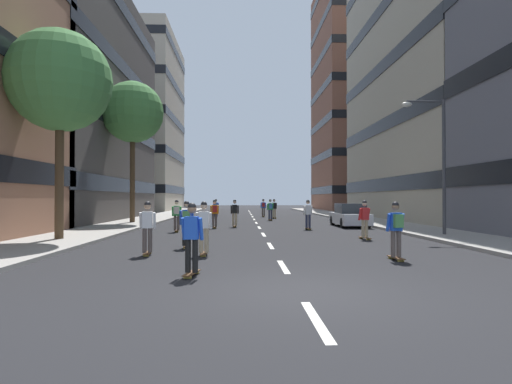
# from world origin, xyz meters

# --- Properties ---
(ground_plane) EXTENTS (145.44, 145.44, 0.00)m
(ground_plane) POSITION_xyz_m (0.00, 24.24, 0.00)
(ground_plane) COLOR black
(sidewalk_left) EXTENTS (3.60, 66.66, 0.14)m
(sidewalk_left) POSITION_xyz_m (-8.98, 27.27, 0.07)
(sidewalk_left) COLOR #9E9991
(sidewalk_left) RESTS_ON ground_plane
(sidewalk_right) EXTENTS (3.60, 66.66, 0.14)m
(sidewalk_right) POSITION_xyz_m (8.98, 27.27, 0.07)
(sidewalk_right) COLOR #9E9991
(sidewalk_right) RESTS_ON ground_plane
(lane_markings) EXTENTS (0.16, 57.20, 0.01)m
(lane_markings) POSITION_xyz_m (0.00, 25.50, 0.00)
(lane_markings) COLOR silver
(lane_markings) RESTS_ON ground_plane
(building_left_mid) EXTENTS (12.25, 23.14, 19.33)m
(building_left_mid) POSITION_xyz_m (-16.84, 26.79, 9.75)
(building_left_mid) COLOR #4C4744
(building_left_mid) RESTS_ON ground_plane
(building_left_far) EXTENTS (12.25, 17.93, 25.43)m
(building_left_far) POSITION_xyz_m (-16.84, 53.70, 12.81)
(building_left_far) COLOR #BCB29E
(building_left_far) RESTS_ON ground_plane
(building_right_mid) EXTENTS (12.25, 22.55, 34.92)m
(building_right_mid) POSITION_xyz_m (16.84, 26.79, 17.55)
(building_right_mid) COLOR #B2A893
(building_right_mid) RESTS_ON ground_plane
(building_right_far) EXTENTS (12.25, 16.46, 34.70)m
(building_right_far) POSITION_xyz_m (16.84, 53.70, 17.44)
(building_right_far) COLOR brown
(building_right_far) RESTS_ON ground_plane
(parked_car_near) EXTENTS (1.82, 4.40, 1.52)m
(parked_car_near) POSITION_xyz_m (5.98, 18.72, 0.70)
(parked_car_near) COLOR silver
(parked_car_near) RESTS_ON ground_plane
(street_tree_near) EXTENTS (4.37, 4.37, 9.00)m
(street_tree_near) POSITION_xyz_m (-8.98, 9.79, 6.92)
(street_tree_near) COLOR #4C3823
(street_tree_near) RESTS_ON sidewalk_left
(street_tree_mid) EXTENTS (4.40, 4.40, 10.14)m
(street_tree_mid) POSITION_xyz_m (-8.98, 21.89, 8.04)
(street_tree_mid) COLOR #4C3823
(street_tree_mid) RESTS_ON sidewalk_left
(streetlamp_right) EXTENTS (2.13, 0.30, 6.50)m
(streetlamp_right) POSITION_xyz_m (8.25, 11.28, 4.14)
(streetlamp_right) COLOR #3F3F44
(streetlamp_right) RESTS_ON sidewalk_right
(skater_0) EXTENTS (0.54, 0.91, 1.78)m
(skater_0) POSITION_xyz_m (-1.56, 18.45, 0.98)
(skater_0) COLOR brown
(skater_0) RESTS_ON ground_plane
(skater_1) EXTENTS (0.55, 0.92, 1.78)m
(skater_1) POSITION_xyz_m (-4.72, 14.81, 1.02)
(skater_1) COLOR brown
(skater_1) RESTS_ON ground_plane
(skater_2) EXTENTS (0.55, 0.91, 1.78)m
(skater_2) POSITION_xyz_m (3.54, 4.05, 1.02)
(skater_2) COLOR brown
(skater_2) RESTS_ON ground_plane
(skater_3) EXTENTS (0.55, 0.92, 1.78)m
(skater_3) POSITION_xyz_m (-2.80, 17.62, 1.02)
(skater_3) COLOR brown
(skater_3) RESTS_ON ground_plane
(skater_4) EXTENTS (0.56, 0.92, 1.78)m
(skater_4) POSITION_xyz_m (-2.35, 1.70, 0.98)
(skater_4) COLOR brown
(skater_4) RESTS_ON ground_plane
(skater_5) EXTENTS (0.55, 0.91, 1.78)m
(skater_5) POSITION_xyz_m (-4.24, 5.43, 0.98)
(skater_5) COLOR brown
(skater_5) RESTS_ON ground_plane
(skater_6) EXTENTS (0.54, 0.91, 1.78)m
(skater_6) POSITION_xyz_m (-3.21, 7.37, 1.02)
(skater_6) COLOR brown
(skater_6) RESTS_ON ground_plane
(skater_7) EXTENTS (0.55, 0.91, 1.78)m
(skater_7) POSITION_xyz_m (-3.51, 31.04, 1.02)
(skater_7) COLOR brown
(skater_7) RESTS_ON ground_plane
(skater_8) EXTENTS (0.53, 0.90, 1.78)m
(skater_8) POSITION_xyz_m (-2.38, 5.31, 0.98)
(skater_8) COLOR brown
(skater_8) RESTS_ON ground_plane
(skater_9) EXTENTS (0.54, 0.91, 1.78)m
(skater_9) POSITION_xyz_m (1.07, 32.95, 1.02)
(skater_9) COLOR brown
(skater_9) RESTS_ON ground_plane
(skater_10) EXTENTS (0.57, 0.92, 1.78)m
(skater_10) POSITION_xyz_m (4.46, 10.32, 0.98)
(skater_10) COLOR brown
(skater_10) RESTS_ON ground_plane
(skater_11) EXTENTS (0.56, 0.92, 1.78)m
(skater_11) POSITION_xyz_m (1.29, 26.27, 1.02)
(skater_11) COLOR brown
(skater_11) RESTS_ON ground_plane
(skater_12) EXTENTS (0.55, 0.92, 1.78)m
(skater_12) POSITION_xyz_m (2.83, 16.25, 0.98)
(skater_12) COLOR brown
(skater_12) RESTS_ON ground_plane
(skater_13) EXTENTS (0.57, 0.92, 1.78)m
(skater_13) POSITION_xyz_m (1.88, 29.56, 0.98)
(skater_13) COLOR brown
(skater_13) RESTS_ON ground_plane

